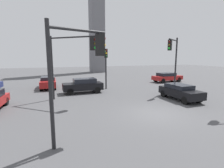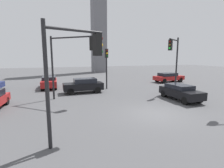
% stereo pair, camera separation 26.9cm
% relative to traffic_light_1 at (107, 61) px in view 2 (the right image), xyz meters
% --- Properties ---
extents(ground_plane, '(108.61, 108.61, 0.00)m').
position_rel_traffic_light_1_xyz_m(ground_plane, '(0.31, -9.55, -3.23)').
color(ground_plane, '#4C4C4F').
extents(traffic_light_1, '(0.32, 0.46, 4.59)m').
position_rel_traffic_light_1_xyz_m(traffic_light_1, '(0.00, 0.00, 0.00)').
color(traffic_light_1, black).
rests_on(traffic_light_1, ground_plane).
extents(traffic_light_2, '(3.26, 2.96, 5.43)m').
position_rel_traffic_light_1_xyz_m(traffic_light_2, '(-4.45, -4.41, 0.72)').
color(traffic_light_2, black).
rests_on(traffic_light_2, ground_plane).
extents(traffic_light_3, '(2.31, 1.65, 5.69)m').
position_rel_traffic_light_1_xyz_m(traffic_light_3, '(5.72, -4.35, 0.72)').
color(traffic_light_3, black).
rests_on(traffic_light_3, ground_plane).
extents(traffic_light_4, '(2.61, 1.06, 5.10)m').
position_rel_traffic_light_1_xyz_m(traffic_light_4, '(-5.05, -11.40, 0.34)').
color(traffic_light_4, black).
rests_on(traffic_light_4, ground_plane).
extents(car_2, '(4.03, 1.62, 1.49)m').
position_rel_traffic_light_1_xyz_m(car_2, '(-2.91, -1.25, -2.44)').
color(car_2, black).
rests_on(car_2, ground_plane).
extents(car_4, '(1.65, 4.00, 1.33)m').
position_rel_traffic_light_1_xyz_m(car_4, '(4.45, -7.03, -2.50)').
color(car_4, black).
rests_on(car_4, ground_plane).
extents(car_5, '(1.81, 4.17, 1.38)m').
position_rel_traffic_light_1_xyz_m(car_5, '(-6.31, 2.82, -2.49)').
color(car_5, maroon).
rests_on(car_5, ground_plane).
extents(car_6, '(4.57, 2.14, 1.37)m').
position_rel_traffic_light_1_xyz_m(car_6, '(10.21, 2.13, -2.49)').
color(car_6, maroon).
rests_on(car_6, ground_plane).
extents(skyline_tower, '(3.13, 3.13, 30.58)m').
position_rel_traffic_light_1_xyz_m(skyline_tower, '(4.99, 21.67, 12.06)').
color(skyline_tower, slate).
rests_on(skyline_tower, ground_plane).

